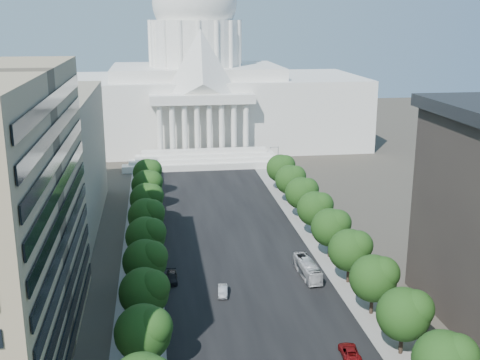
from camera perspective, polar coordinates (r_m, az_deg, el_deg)
name	(u,v)px	position (r m, az deg, el deg)	size (l,w,h in m)	color
road_asphalt	(228,230)	(135.18, -1.10, -4.78)	(30.00, 260.00, 0.01)	black
sidewalk_left	(143,234)	(134.35, -9.20, -5.11)	(8.00, 260.00, 0.02)	gray
sidewalk_right	(311,226)	(138.63, 6.74, -4.36)	(8.00, 260.00, 0.02)	gray
capitol	(196,90)	(223.02, -4.15, 8.47)	(120.00, 56.00, 73.00)	white
office_block_left_far	(9,162)	(143.38, -21.07, 1.61)	(38.00, 52.00, 30.00)	gray
tree_l_c	(145,331)	(82.24, -8.96, -13.98)	(7.79, 7.60, 9.97)	#33261C
tree_l_d	(146,291)	(92.90, -8.89, -10.37)	(7.79, 7.60, 9.97)	#33261C
tree_l_e	(147,260)	(103.86, -8.83, -7.52)	(7.79, 7.60, 9.97)	#33261C
tree_l_f	(147,235)	(115.02, -8.79, -5.21)	(7.79, 7.60, 9.97)	#33261C
tree_l_g	(148,215)	(126.34, -8.76, -3.32)	(7.79, 7.60, 9.97)	#33261C
tree_l_h	(148,198)	(137.78, -8.73, -1.74)	(7.79, 7.60, 9.97)	#33261C
tree_l_i	(148,184)	(149.30, -8.70, -0.40)	(7.79, 7.60, 9.97)	#33261C
tree_l_j	(148,172)	(160.89, -8.68, 0.75)	(7.79, 7.60, 9.97)	#33261C
tree_r_b	(447,360)	(79.45, 19.01, -15.82)	(7.79, 7.60, 9.97)	#33261C
tree_r_c	(406,313)	(88.84, 15.50, -12.03)	(7.79, 7.60, 9.97)	#33261C
tree_r_d	(376,277)	(98.79, 12.74, -8.96)	(7.79, 7.60, 9.97)	#33261C
tree_r_e	(352,249)	(109.16, 10.53, -6.44)	(7.79, 7.60, 9.97)	#33261C
tree_r_f	(332,226)	(119.83, 8.73, -4.36)	(7.79, 7.60, 9.97)	#33261C
tree_r_g	(316,208)	(130.74, 7.23, -2.62)	(7.79, 7.60, 9.97)	#33261C
tree_r_h	(303,192)	(141.82, 5.97, -1.14)	(7.79, 7.60, 9.97)	#33261C
tree_r_i	(291,179)	(153.03, 4.89, 0.11)	(7.79, 7.60, 9.97)	#33261C
tree_r_j	(282,167)	(164.36, 3.96, 1.20)	(7.79, 7.60, 9.97)	#33261C
streetlight_b	(419,319)	(89.08, 16.62, -12.50)	(2.61, 0.44, 9.00)	gray
streetlight_c	(359,251)	(110.05, 11.26, -6.65)	(2.61, 0.44, 9.00)	gray
streetlight_d	(322,208)	(132.43, 7.74, -2.69)	(2.61, 0.44, 9.00)	gray
streetlight_e	(295,179)	(155.61, 5.27, 0.12)	(2.61, 0.44, 9.00)	gray
streetlight_f	(276,157)	(179.28, 3.45, 2.19)	(2.61, 0.44, 9.00)	gray
car_silver	(223,291)	(105.05, -1.65, -10.47)	(1.58, 4.54, 1.49)	#A1A2A8
car_red	(349,352)	(89.33, 10.34, -15.72)	(2.46, 5.33, 1.48)	#650B0C
car_dark_b	(172,278)	(110.53, -6.51, -9.19)	(2.14, 5.27, 1.53)	black
city_bus	(307,269)	(112.34, 6.41, -8.36)	(2.54, 10.86, 3.02)	silver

